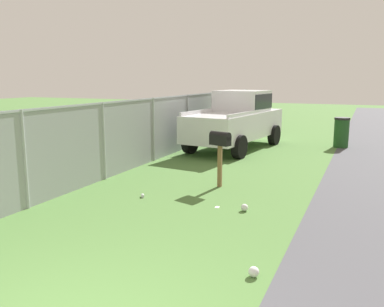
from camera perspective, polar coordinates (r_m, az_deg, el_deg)
mailbox at (r=9.51m, az=3.95°, el=1.51°), size 0.35×0.54×1.32m
pickup_truck at (r=14.96m, az=6.32°, el=4.92°), size 5.09×2.60×2.09m
trash_bin at (r=16.09m, az=20.16°, el=2.79°), size 0.56×0.56×1.11m
fence_section at (r=13.78m, az=-2.81°, el=4.28°), size 18.19×0.07×1.95m
litter_wrapper_by_mailbox at (r=8.21m, az=3.55°, el=-7.48°), size 0.13×0.10×0.01m
litter_bag_near_hydrant at (r=5.54m, az=8.62°, el=-16.04°), size 0.14×0.14×0.14m
litter_bag_far_scatter at (r=8.02m, az=7.35°, el=-7.50°), size 0.14×0.14×0.14m
litter_can_midfield_a at (r=8.92m, az=-6.92°, el=-5.87°), size 0.14×0.12×0.07m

